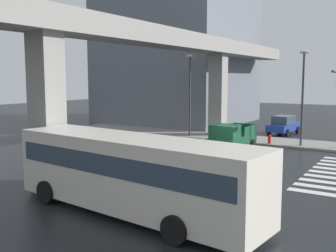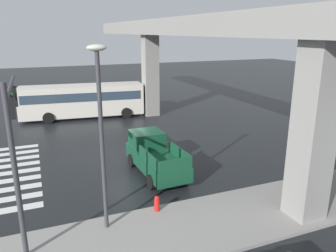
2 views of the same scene
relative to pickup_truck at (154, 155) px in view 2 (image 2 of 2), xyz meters
name	(u,v)px [view 2 (image 2 of 2)]	position (x,y,z in m)	size (l,w,h in m)	color
ground_plane	(125,157)	(-2.91, -0.92, -0.99)	(120.00, 120.00, 0.00)	black
crosswalk_stripes	(14,172)	(-2.91, -7.38, -0.98)	(9.35, 2.80, 0.01)	silver
elevated_overpass	(201,37)	(-2.91, 4.24, 6.33)	(48.64, 2.33, 8.58)	gray
sidewalk_east	(226,219)	(5.85, 1.08, -0.91)	(4.00, 36.00, 0.15)	gray
pickup_truck	(154,155)	(0.00, 0.00, 0.00)	(5.16, 2.22, 2.08)	#14472D
city_bus	(83,99)	(-14.00, -1.84, 0.73)	(3.69, 11.01, 2.99)	beige
traffic_signal_mast	(13,126)	(3.61, -6.66, 3.40)	(6.49, 0.32, 6.20)	#38383D
street_lamp_near_corner	(101,120)	(4.65, -3.70, 3.57)	(0.44, 0.70, 7.24)	#38383D
street_lamp_mid_block	(306,100)	(4.65, 5.89, 3.57)	(0.44, 0.70, 7.24)	#38383D
fire_hydrant	(157,205)	(4.25, -1.42, -0.56)	(0.24, 0.24, 0.85)	red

